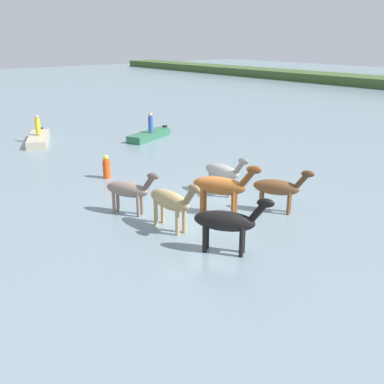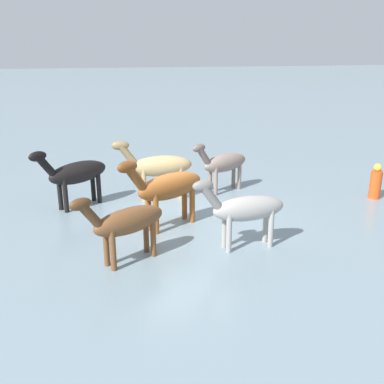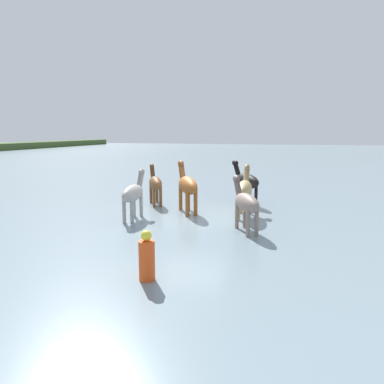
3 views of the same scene
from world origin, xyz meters
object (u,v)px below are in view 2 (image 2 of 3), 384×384
object	(u,v)px
horse_lead	(245,209)
horse_mid_herd	(126,222)
buoy_channel_marker	(376,183)
horse_rear_stallion	(223,163)
horse_pinto_flank	(168,187)
horse_chestnut_trailing	(76,173)
horse_dark_mare	(159,166)

from	to	relation	value
horse_lead	horse_mid_herd	distance (m)	2.83
horse_lead	horse_mid_herd	size ratio (longest dim) A/B	1.08
horse_mid_herd	buoy_channel_marker	world-z (taller)	horse_mid_herd
horse_lead	horse_rear_stallion	xyz separation A→B (m)	(-0.63, -4.29, -0.02)
horse_pinto_flank	horse_rear_stallion	world-z (taller)	horse_pinto_flank
horse_chestnut_trailing	horse_rear_stallion	xyz separation A→B (m)	(-4.71, -0.57, -0.09)
buoy_channel_marker	horse_mid_herd	bearing A→B (deg)	19.67
horse_chestnut_trailing	buoy_channel_marker	world-z (taller)	horse_chestnut_trailing
horse_lead	horse_dark_mare	bearing A→B (deg)	-73.71
buoy_channel_marker	horse_pinto_flank	bearing A→B (deg)	8.53
horse_lead	horse_pinto_flank	distance (m)	2.31
horse_chestnut_trailing	horse_mid_herd	bearing A→B (deg)	72.88
horse_dark_mare	horse_mid_herd	size ratio (longest dim) A/B	1.16
horse_mid_herd	horse_rear_stallion	bearing A→B (deg)	-156.52
horse_chestnut_trailing	horse_rear_stallion	bearing A→B (deg)	152.09
horse_chestnut_trailing	horse_rear_stallion	distance (m)	4.74
horse_rear_stallion	buoy_channel_marker	bearing A→B (deg)	133.62
horse_dark_mare	horse_mid_herd	bearing A→B (deg)	70.40
horse_pinto_flank	horse_mid_herd	size ratio (longest dim) A/B	1.15
horse_dark_mare	horse_pinto_flank	size ratio (longest dim) A/B	1.01
horse_dark_mare	horse_lead	xyz separation A→B (m)	(-1.57, 3.96, -0.08)
horse_pinto_flank	horse_dark_mare	bearing A→B (deg)	-120.49
horse_pinto_flank	buoy_channel_marker	size ratio (longest dim) A/B	2.19
horse_chestnut_trailing	horse_lead	bearing A→B (deg)	102.84
horse_lead	horse_rear_stallion	bearing A→B (deg)	-103.58
horse_pinto_flank	buoy_channel_marker	bearing A→B (deg)	159.38
horse_lead	buoy_channel_marker	distance (m)	5.88
horse_pinto_flank	horse_rear_stallion	size ratio (longest dim) A/B	1.14
horse_dark_mare	horse_mid_herd	xyz separation A→B (m)	(1.26, 4.17, -0.10)
horse_dark_mare	horse_rear_stallion	world-z (taller)	horse_dark_mare
horse_chestnut_trailing	horse_rear_stallion	size ratio (longest dim) A/B	1.03
horse_pinto_flank	buoy_channel_marker	xyz separation A→B (m)	(-6.84, -1.03, -0.62)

